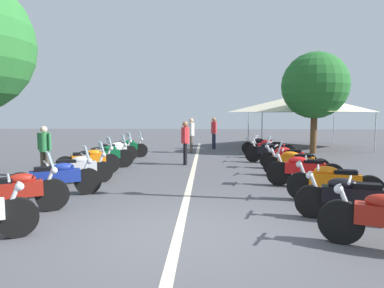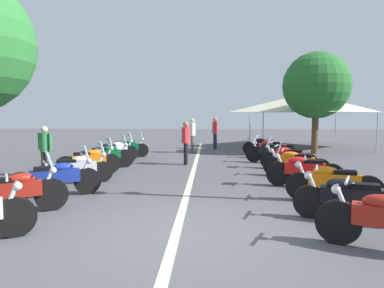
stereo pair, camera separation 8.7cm
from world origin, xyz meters
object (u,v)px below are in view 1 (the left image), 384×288
motorcycle_left_row_1 (13,192)px  bystander_3 (191,132)px  motorcycle_right_row_5 (287,157)px  motorcycle_left_row_5 (106,155)px  bystander_0 (214,130)px  motorcycle_right_row_3 (304,170)px  motorcycle_right_row_4 (295,163)px  motorcycle_left_row_7 (126,148)px  event_tent (303,103)px  motorcycle_right_row_6 (271,151)px  motorcycle_left_row_3 (76,168)px  motorcycle_left_row_2 (57,178)px  bystander_1 (44,147)px  motorcycle_left_row_4 (89,160)px  roadside_tree_2 (315,86)px  motorcycle_right_row_7 (271,148)px  motorcycle_left_row_6 (114,151)px  motorcycle_right_row_1 (352,197)px  bystander_2 (185,139)px  motorcycle_right_row_2 (333,182)px  motorcycle_right_row_8 (262,146)px

motorcycle_left_row_1 → bystander_3: 11.50m
motorcycle_left_row_1 → motorcycle_right_row_5: bearing=10.5°
motorcycle_left_row_5 → bystander_0: size_ratio=1.09×
motorcycle_right_row_3 → motorcycle_right_row_4: 1.55m
motorcycle_left_row_5 → motorcycle_right_row_5: 6.58m
motorcycle_left_row_7 → event_tent: event_tent is taller
motorcycle_left_row_1 → motorcycle_right_row_4: (4.47, -6.58, -0.02)m
motorcycle_right_row_6 → event_tent: bearing=-98.6°
motorcycle_right_row_5 → bystander_3: 6.34m
motorcycle_left_row_3 → bystander_3: (8.12, -2.89, 0.59)m
motorcycle_left_row_2 → bystander_1: bystander_1 is taller
motorcycle_left_row_4 → bystander_0: bearing=31.5°
motorcycle_right_row_5 → roadside_tree_2: bearing=-96.6°
motorcycle_left_row_4 → motorcycle_right_row_4: 6.65m
motorcycle_left_row_3 → motorcycle_left_row_5: 2.87m
motorcycle_left_row_5 → motorcycle_right_row_3: bearing=-50.6°
motorcycle_right_row_7 → bystander_0: size_ratio=1.17×
motorcycle_left_row_6 → bystander_0: (5.57, -4.23, 0.58)m
motorcycle_left_row_3 → motorcycle_left_row_2: bearing=-117.1°
motorcycle_right_row_1 → bystander_2: bearing=-45.6°
motorcycle_left_row_4 → roadside_tree_2: roadside_tree_2 is taller
motorcycle_left_row_6 → roadside_tree_2: roadside_tree_2 is taller
motorcycle_right_row_4 → motorcycle_right_row_7: bearing=-70.7°
motorcycle_right_row_6 → event_tent: (6.93, -3.15, 2.18)m
motorcycle_right_row_3 → motorcycle_left_row_3: bearing=14.5°
motorcycle_left_row_4 → bystander_2: bearing=6.3°
motorcycle_left_row_6 → motorcycle_right_row_7: motorcycle_left_row_6 is taller
bystander_1 → motorcycle_left_row_5: bearing=-22.8°
bystander_1 → motorcycle_right_row_3: bearing=-80.6°
motorcycle_left_row_2 → motorcycle_left_row_5: bearing=63.8°
motorcycle_left_row_2 → motorcycle_right_row_2: motorcycle_left_row_2 is taller
motorcycle_left_row_2 → bystander_0: bearing=43.3°
motorcycle_right_row_5 → motorcycle_right_row_6: size_ratio=0.92×
motorcycle_right_row_7 → motorcycle_right_row_8: motorcycle_right_row_7 is taller
motorcycle_left_row_7 → motorcycle_left_row_2: bearing=-110.5°
motorcycle_left_row_2 → bystander_3: size_ratio=1.11×
motorcycle_left_row_5 → bystander_0: (7.24, -4.10, 0.58)m
motorcycle_right_row_7 → bystander_2: 4.25m
motorcycle_right_row_8 → event_tent: event_tent is taller
motorcycle_left_row_2 → bystander_2: (5.41, -2.74, 0.53)m
bystander_1 → bystander_3: size_ratio=0.91×
motorcycle_right_row_4 → roadside_tree_2: roadside_tree_2 is taller
motorcycle_right_row_5 → motorcycle_right_row_8: bearing=-68.0°
motorcycle_right_row_4 → motorcycle_right_row_5: bearing=-73.2°
motorcycle_left_row_2 → motorcycle_left_row_3: size_ratio=1.03×
motorcycle_left_row_2 → motorcycle_left_row_4: motorcycle_left_row_4 is taller
motorcycle_right_row_7 → bystander_1: size_ratio=1.31×
event_tent → bystander_0: bearing=104.3°
motorcycle_right_row_8 → motorcycle_left_row_6: bearing=36.1°
motorcycle_left_row_4 → bystander_3: size_ratio=1.04×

